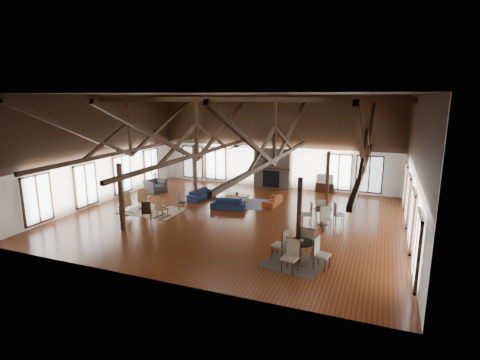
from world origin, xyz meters
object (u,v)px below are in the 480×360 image
at_px(sofa_navy_front, 228,204).
at_px(cafe_table_near, 300,248).
at_px(cafe_table_far, 323,213).
at_px(sofa_navy_left, 202,194).
at_px(armchair, 155,186).
at_px(coffee_table, 238,196).
at_px(sofa_orange, 273,201).
at_px(tv_console, 325,188).

distance_m(sofa_navy_front, cafe_table_near, 7.21).
height_order(cafe_table_near, cafe_table_far, cafe_table_near).
height_order(sofa_navy_left, cafe_table_far, cafe_table_far).
xyz_separation_m(sofa_navy_left, cafe_table_far, (7.31, -1.87, 0.24)).
bearing_deg(sofa_navy_front, armchair, 152.27).
relative_size(sofa_navy_front, coffee_table, 1.41).
xyz_separation_m(sofa_navy_front, coffee_table, (0.04, 1.32, 0.15)).
xyz_separation_m(sofa_navy_front, sofa_orange, (1.98, 1.64, -0.02)).
height_order(armchair, tv_console, armchair).
xyz_separation_m(sofa_navy_left, sofa_orange, (4.20, 0.35, -0.03)).
bearing_deg(armchair, cafe_table_near, -107.49).
xyz_separation_m(sofa_navy_front, tv_console, (4.24, 5.60, 0.02)).
bearing_deg(sofa_orange, tv_console, 153.57).
bearing_deg(coffee_table, cafe_table_near, -46.71).
height_order(sofa_navy_left, sofa_orange, sofa_navy_left).
xyz_separation_m(sofa_navy_front, cafe_table_near, (5.01, -5.17, 0.30)).
bearing_deg(sofa_navy_front, cafe_table_far, -17.40).
distance_m(coffee_table, cafe_table_near, 8.18).
distance_m(sofa_navy_front, armchair, 5.97).
relative_size(cafe_table_near, cafe_table_far, 1.09).
bearing_deg(cafe_table_near, sofa_navy_front, 134.08).
relative_size(sofa_orange, tv_console, 1.48).
xyz_separation_m(armchair, cafe_table_far, (10.80, -2.30, 0.14)).
height_order(sofa_navy_left, tv_console, tv_console).
bearing_deg(coffee_table, sofa_navy_left, -173.51).
bearing_deg(sofa_navy_front, tv_console, 41.96).
distance_m(cafe_table_near, cafe_table_far, 4.60).
height_order(sofa_navy_front, coffee_table, sofa_navy_front).
xyz_separation_m(cafe_table_far, tv_console, (-0.85, 6.18, -0.24)).
bearing_deg(coffee_table, armchair, -178.26).
relative_size(sofa_navy_left, coffee_table, 1.48).
relative_size(coffee_table, tv_console, 1.14).
bearing_deg(sofa_navy_left, sofa_orange, -74.09).
xyz_separation_m(sofa_orange, armchair, (-7.69, 0.08, 0.14)).
distance_m(sofa_orange, armchair, 7.70).
height_order(armchair, cafe_table_far, cafe_table_far).
distance_m(sofa_navy_front, cafe_table_far, 5.13).
height_order(coffee_table, armchair, armchair).
relative_size(sofa_navy_front, tv_console, 1.61).
bearing_deg(armchair, tv_console, -53.45).
bearing_deg(sofa_navy_left, coffee_table, -78.22).
bearing_deg(sofa_orange, cafe_table_far, 57.72).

